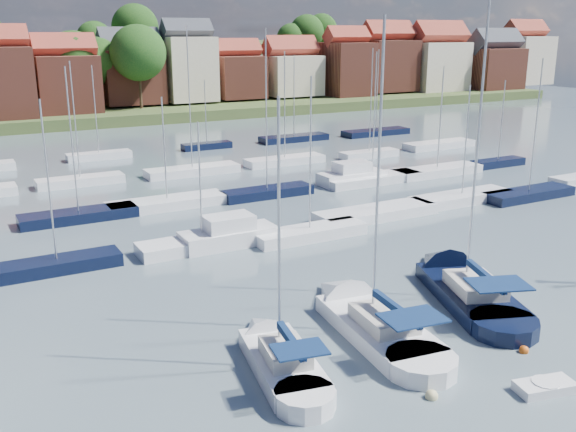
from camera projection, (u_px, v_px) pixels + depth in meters
ground at (198, 182)px, 65.65m from camera, size 260.00×260.00×0.00m
sailboat_left at (276, 354)px, 29.99m from camera, size 4.41×10.13×13.43m
sailboat_centre at (362, 316)px, 34.02m from camera, size 4.83×12.91×17.06m
sailboat_navy at (457, 283)px, 38.52m from camera, size 7.97×13.74×18.41m
tender at (545, 387)px, 27.53m from camera, size 2.77×1.73×0.56m
buoy_b at (431, 398)px, 27.08m from camera, size 0.55×0.55×0.55m
buoy_c at (424, 373)px, 29.06m from camera, size 0.46×0.46×0.46m
buoy_d at (524, 352)px, 30.94m from camera, size 0.47×0.47×0.47m
buoy_e at (478, 279)px, 40.02m from camera, size 0.41×0.41×0.41m
marina_field at (235, 186)px, 62.32m from camera, size 79.62×41.41×15.93m
far_shore_town at (58, 79)px, 143.51m from camera, size 212.46×90.00×22.27m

